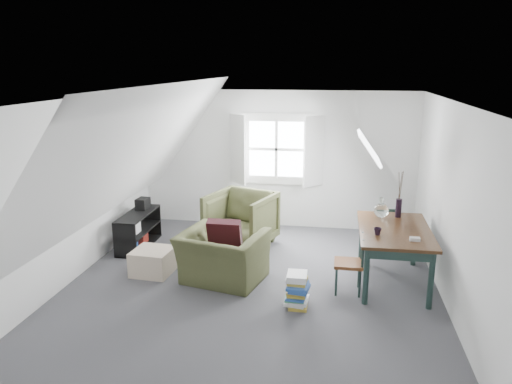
% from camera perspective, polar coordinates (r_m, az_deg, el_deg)
% --- Properties ---
extents(floor, '(5.50, 5.50, 0.00)m').
position_cam_1_polar(floor, '(6.90, -0.60, -10.83)').
color(floor, '#46464A').
rests_on(floor, ground).
extents(ceiling, '(5.50, 5.50, 0.00)m').
position_cam_1_polar(ceiling, '(6.25, -0.67, 10.37)').
color(ceiling, white).
rests_on(ceiling, wall_back).
extents(wall_back, '(5.00, 0.00, 5.00)m').
position_cam_1_polar(wall_back, '(9.12, 2.37, 3.71)').
color(wall_back, white).
rests_on(wall_back, ground).
extents(wall_front, '(5.00, 0.00, 5.00)m').
position_cam_1_polar(wall_front, '(3.94, -7.71, -11.11)').
color(wall_front, white).
rests_on(wall_front, ground).
extents(wall_left, '(0.00, 5.50, 5.50)m').
position_cam_1_polar(wall_left, '(7.31, -20.32, 0.13)').
color(wall_left, white).
rests_on(wall_left, ground).
extents(wall_right, '(0.00, 5.50, 5.50)m').
position_cam_1_polar(wall_right, '(6.53, 21.54, -1.64)').
color(wall_right, white).
rests_on(wall_right, ground).
extents(slope_left, '(3.19, 5.50, 4.48)m').
position_cam_1_polar(slope_left, '(6.79, -13.68, 4.11)').
color(slope_left, white).
rests_on(slope_left, wall_left).
extents(slope_right, '(3.19, 5.50, 4.48)m').
position_cam_1_polar(slope_right, '(6.27, 13.47, 3.30)').
color(slope_right, white).
rests_on(slope_right, wall_right).
extents(dormer_window, '(1.71, 0.35, 1.30)m').
position_cam_1_polar(dormer_window, '(9.01, 2.32, 4.87)').
color(dormer_window, white).
rests_on(dormer_window, wall_back).
extents(skylight, '(0.35, 0.75, 0.47)m').
position_cam_1_polar(skylight, '(7.55, 12.82, 4.94)').
color(skylight, white).
rests_on(skylight, slope_right).
extents(armchair_near, '(1.29, 1.19, 0.71)m').
position_cam_1_polar(armchair_near, '(7.10, -3.79, -10.09)').
color(armchair_near, '#3E4224').
rests_on(armchair_near, floor).
extents(armchair_far, '(1.24, 1.26, 0.91)m').
position_cam_1_polar(armchair_far, '(8.39, -1.72, -6.12)').
color(armchair_far, '#3E4224').
rests_on(armchair_far, floor).
extents(throw_pillow, '(0.47, 0.27, 0.49)m').
position_cam_1_polar(throw_pillow, '(7.00, -3.59, -4.95)').
color(throw_pillow, '#340E14').
rests_on(throw_pillow, armchair_near).
extents(ottoman, '(0.58, 0.58, 0.36)m').
position_cam_1_polar(ottoman, '(7.42, -11.69, -7.77)').
color(ottoman, '#BEAB92').
rests_on(ottoman, floor).
extents(dining_table, '(0.95, 1.58, 0.79)m').
position_cam_1_polar(dining_table, '(7.03, 15.51, -4.84)').
color(dining_table, '#331E0F').
rests_on(dining_table, floor).
extents(demijohn, '(0.21, 0.21, 0.30)m').
position_cam_1_polar(demijohn, '(7.38, 14.12, -2.01)').
color(demijohn, silver).
rests_on(demijohn, dining_table).
extents(vase_twigs, '(0.09, 0.10, 0.67)m').
position_cam_1_polar(vase_twigs, '(7.49, 15.98, -1.66)').
color(vase_twigs, black).
rests_on(vase_twigs, dining_table).
extents(cup, '(0.11, 0.11, 0.09)m').
position_cam_1_polar(cup, '(6.69, 13.69, -4.77)').
color(cup, black).
rests_on(cup, dining_table).
extents(paper_box, '(0.13, 0.08, 0.04)m').
position_cam_1_polar(paper_box, '(6.60, 17.70, -5.14)').
color(paper_box, white).
rests_on(paper_box, dining_table).
extents(dining_chair_far, '(0.37, 0.37, 0.79)m').
position_cam_1_polar(dining_chair_far, '(8.14, 14.35, -4.14)').
color(dining_chair_far, '#5E3016').
rests_on(dining_chair_far, floor).
extents(dining_chair_near, '(0.37, 0.37, 0.79)m').
position_cam_1_polar(dining_chair_near, '(6.73, 10.80, -7.93)').
color(dining_chair_near, '#5E3016').
rests_on(dining_chair_near, floor).
extents(media_shelf, '(0.37, 1.12, 0.58)m').
position_cam_1_polar(media_shelf, '(8.46, -13.38, -4.48)').
color(media_shelf, black).
rests_on(media_shelf, floor).
extents(electronics_box, '(0.20, 0.26, 0.20)m').
position_cam_1_polar(electronics_box, '(8.60, -12.81, -1.35)').
color(electronics_box, black).
rests_on(electronics_box, media_shelf).
extents(magazine_stack, '(0.32, 0.38, 0.43)m').
position_cam_1_polar(magazine_stack, '(6.33, 4.75, -11.13)').
color(magazine_stack, '#B29933').
rests_on(magazine_stack, floor).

